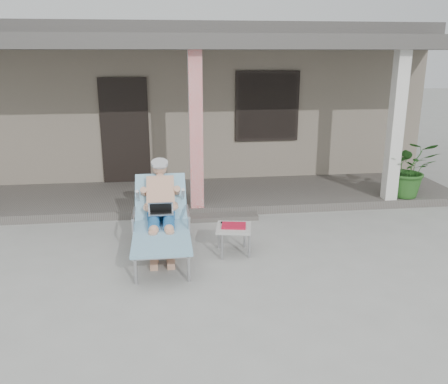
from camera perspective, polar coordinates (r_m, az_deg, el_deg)
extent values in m
plane|color=#9E9E99|center=(6.30, -1.78, -9.07)|extent=(60.00, 60.00, 0.00)
cube|color=gray|center=(12.24, -4.87, 10.69)|extent=(10.00, 5.00, 3.00)
cube|color=#474442|center=(12.18, -5.06, 18.44)|extent=(10.40, 5.40, 0.30)
cube|color=black|center=(9.78, -11.82, 7.20)|extent=(0.95, 0.06, 2.10)
cube|color=black|center=(9.93, 5.22, 10.22)|extent=(1.20, 0.06, 1.30)
cube|color=black|center=(9.92, 5.23, 10.22)|extent=(1.32, 0.05, 1.42)
cube|color=#605B56|center=(9.07, -3.63, -0.50)|extent=(10.00, 2.00, 0.15)
cube|color=red|center=(7.93, -3.40, 7.28)|extent=(0.22, 0.22, 2.61)
cube|color=silver|center=(8.88, 19.94, 7.32)|extent=(0.22, 0.22, 2.61)
cube|color=#474442|center=(8.68, -3.98, 17.50)|extent=(10.00, 2.30, 0.24)
cube|color=#605B56|center=(8.00, -3.08, -3.14)|extent=(2.00, 0.30, 0.07)
cylinder|color=#B7B7BC|center=(5.90, -10.58, -9.21)|extent=(0.04, 0.04, 0.38)
cylinder|color=#B7B7BC|center=(5.89, -4.27, -8.99)|extent=(0.04, 0.04, 0.38)
cylinder|color=#B7B7BC|center=(7.09, -10.07, -4.67)|extent=(0.04, 0.04, 0.38)
cylinder|color=#B7B7BC|center=(7.09, -4.88, -4.49)|extent=(0.04, 0.04, 0.38)
cube|color=#B7B7BC|center=(6.24, -7.52, -5.53)|extent=(0.64, 1.25, 0.03)
cube|color=#86AAD0|center=(6.23, -7.53, -5.32)|extent=(0.74, 1.29, 0.04)
cube|color=#B7B7BC|center=(7.02, -7.61, -0.93)|extent=(0.64, 0.60, 0.51)
cube|color=#86AAD0|center=(7.01, -7.62, -0.65)|extent=(0.74, 0.67, 0.57)
cylinder|color=#ACACAF|center=(7.18, -7.76, 3.49)|extent=(0.25, 0.25, 0.13)
cube|color=silver|center=(6.58, -7.59, -2.47)|extent=(0.34, 0.24, 0.24)
cube|color=#B4B4AF|center=(6.59, 1.18, -4.33)|extent=(0.55, 0.55, 0.04)
cylinder|color=#B7B7BC|center=(6.46, -0.25, -6.64)|extent=(0.03, 0.03, 0.36)
cylinder|color=#B7B7BC|center=(6.52, 3.07, -6.47)|extent=(0.03, 0.03, 0.36)
cylinder|color=#B7B7BC|center=(6.81, -0.64, -5.41)|extent=(0.03, 0.03, 0.36)
cylinder|color=#B7B7BC|center=(6.86, 2.51, -5.25)|extent=(0.03, 0.03, 0.36)
cube|color=#B9132E|center=(6.58, 1.19, -4.06)|extent=(0.37, 0.30, 0.03)
cube|color=black|center=(6.69, 1.03, -3.73)|extent=(0.33, 0.08, 0.03)
imported|color=#26591E|center=(9.29, 21.35, 2.65)|extent=(1.18, 1.10, 1.06)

